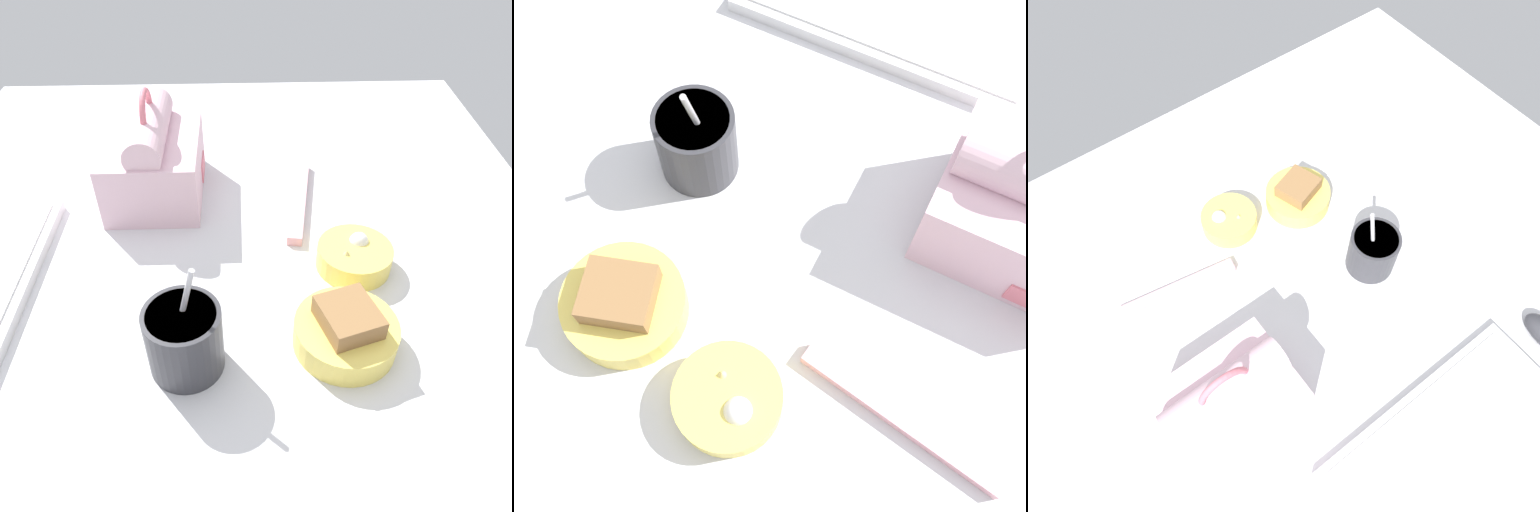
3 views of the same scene
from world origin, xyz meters
TOP-DOWN VIEW (x-y plane):
  - desk_surface at (0.00, 0.00)cm, footprint 140.00×110.00cm
  - keyboard at (-1.93, 34.80)cm, footprint 41.81×14.98cm
  - soup_cup at (-14.00, 4.06)cm, footprint 9.29×9.29cm
  - bento_bowl_sandwich at (-11.70, -15.90)cm, footprint 13.27×13.27cm
  - bento_bowl_snacks at (2.87, -19.64)cm, footprint 11.14×11.14cm
  - chopstick_case at (19.15, -13.13)cm, footprint 23.24×6.11cm

SIDE VIEW (x-z plane):
  - desk_surface at x=0.00cm, z-range 0.00..2.00cm
  - chopstick_case at x=19.15cm, z-range 2.00..3.60cm
  - keyboard at x=-1.93cm, z-range 1.97..4.07cm
  - bento_bowl_snacks at x=2.87cm, z-range 1.56..6.40cm
  - bento_bowl_sandwich at x=-11.70cm, z-range 1.15..7.83cm
  - soup_cup at x=-14.00cm, z-range -0.87..14.57cm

